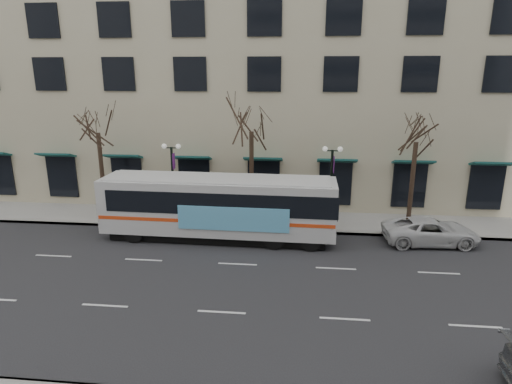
# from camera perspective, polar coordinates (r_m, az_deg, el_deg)

# --- Properties ---
(ground) EXTENTS (160.00, 160.00, 0.00)m
(ground) POSITION_cam_1_polar(r_m,az_deg,el_deg) (20.28, -3.43, -12.33)
(ground) COLOR black
(ground) RESTS_ON ground
(sidewalk_far) EXTENTS (80.00, 4.00, 0.15)m
(sidewalk_far) POSITION_cam_1_polar(r_m,az_deg,el_deg) (28.35, 9.58, -4.01)
(sidewalk_far) COLOR gray
(sidewalk_far) RESTS_ON ground
(building_hotel) EXTENTS (40.00, 20.00, 24.00)m
(building_hotel) POSITION_cam_1_polar(r_m,az_deg,el_deg) (39.06, -1.60, 19.31)
(building_hotel) COLOR tan
(building_hotel) RESTS_ON ground
(tree_far_left) EXTENTS (3.60, 3.60, 8.34)m
(tree_far_left) POSITION_cam_1_polar(r_m,az_deg,el_deg) (29.62, -20.49, 9.24)
(tree_far_left) COLOR black
(tree_far_left) RESTS_ON ground
(tree_far_mid) EXTENTS (3.60, 3.60, 8.55)m
(tree_far_mid) POSITION_cam_1_polar(r_m,az_deg,el_deg) (26.76, -0.62, 10.07)
(tree_far_mid) COLOR black
(tree_far_mid) RESTS_ON ground
(tree_far_right) EXTENTS (3.60, 3.60, 8.06)m
(tree_far_right) POSITION_cam_1_polar(r_m,az_deg,el_deg) (27.54, 20.76, 8.22)
(tree_far_right) COLOR black
(tree_far_right) RESTS_ON ground
(lamp_post_left) EXTENTS (1.22, 0.45, 5.21)m
(lamp_post_left) POSITION_cam_1_polar(r_m,az_deg,el_deg) (27.85, -11.00, 1.73)
(lamp_post_left) COLOR black
(lamp_post_left) RESTS_ON ground
(lamp_post_right) EXTENTS (1.22, 0.45, 5.21)m
(lamp_post_right) POSITION_cam_1_polar(r_m,az_deg,el_deg) (26.76, 9.98, 1.21)
(lamp_post_right) COLOR black
(lamp_post_right) RESTS_ON ground
(city_bus) EXTENTS (13.66, 3.23, 3.69)m
(city_bus) POSITION_cam_1_polar(r_m,az_deg,el_deg) (25.04, -4.83, -1.82)
(city_bus) COLOR silver
(city_bus) RESTS_ON ground
(white_pickup) EXTENTS (5.50, 2.82, 1.48)m
(white_pickup) POSITION_cam_1_polar(r_m,az_deg,el_deg) (26.53, 22.25, -4.86)
(white_pickup) COLOR silver
(white_pickup) RESTS_ON ground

